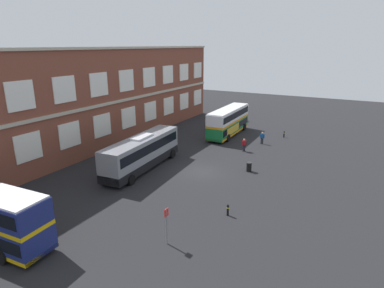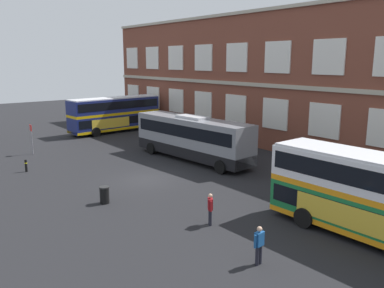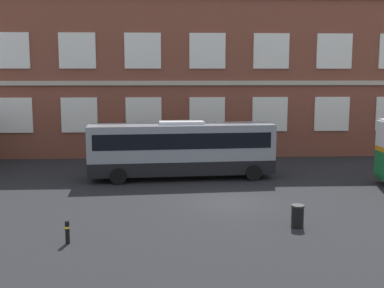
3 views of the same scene
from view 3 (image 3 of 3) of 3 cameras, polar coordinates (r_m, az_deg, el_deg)
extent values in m
plane|color=black|center=(28.73, 3.85, -5.69)|extent=(120.00, 120.00, 0.00)
cube|color=brown|center=(43.80, 1.36, 7.52)|extent=(56.35, 8.00, 12.67)
cube|color=#B2A893|center=(39.74, 1.78, 7.07)|extent=(56.35, 0.16, 0.36)
cube|color=silver|center=(41.60, -19.88, 3.14)|extent=(2.87, 0.12, 2.79)
cube|color=silver|center=(40.40, -12.91, 3.29)|extent=(2.87, 0.12, 2.79)
cube|color=silver|center=(39.82, -5.62, 3.39)|extent=(2.87, 0.12, 2.79)
cube|color=silver|center=(39.90, 1.76, 3.43)|extent=(2.87, 0.12, 2.79)
cube|color=silver|center=(40.62, 9.00, 3.42)|extent=(2.87, 0.12, 2.79)
cube|color=silver|center=(41.97, 15.87, 3.36)|extent=(2.87, 0.12, 2.79)
cube|color=silver|center=(41.50, -20.23, 10.12)|extent=(2.87, 0.12, 2.79)
cube|color=silver|center=(40.29, -13.14, 10.48)|extent=(2.87, 0.12, 2.79)
cube|color=silver|center=(39.71, -5.72, 10.69)|extent=(2.87, 0.12, 2.79)
cube|color=silver|center=(39.78, 1.80, 10.72)|extent=(2.87, 0.12, 2.79)
cube|color=silver|center=(40.51, 9.16, 10.58)|extent=(2.87, 0.12, 2.79)
cube|color=silver|center=(41.86, 16.15, 10.28)|extent=(2.87, 0.12, 2.79)
cube|color=gray|center=(32.17, -1.24, -0.52)|extent=(12.15, 3.42, 3.20)
cube|color=black|center=(32.08, -1.25, 0.61)|extent=(11.44, 3.41, 1.00)
cube|color=black|center=(32.37, -1.24, -2.53)|extent=(12.16, 3.44, 0.90)
cube|color=silver|center=(31.96, -1.25, 2.49)|extent=(2.97, 1.48, 0.20)
cylinder|color=black|center=(31.98, 7.17, -3.33)|extent=(1.06, 0.40, 1.04)
cylinder|color=black|center=(34.41, 6.13, -2.49)|extent=(1.06, 0.40, 1.04)
cylinder|color=black|center=(31.04, -8.53, -3.72)|extent=(1.06, 0.40, 1.04)
cylinder|color=black|center=(33.54, -8.41, -2.81)|extent=(1.06, 0.40, 1.04)
cylinder|color=black|center=(22.93, 12.11, -8.26)|extent=(0.56, 0.56, 0.95)
cylinder|color=black|center=(22.79, 12.15, -7.02)|extent=(0.60, 0.60, 0.08)
cylinder|color=black|center=(21.01, -14.22, -9.88)|extent=(0.18, 0.18, 0.95)
cylinder|color=yellow|center=(20.95, -14.25, -9.34)|extent=(0.19, 0.19, 0.08)
camera|label=1|loc=(28.88, -72.00, 15.30)|focal=30.31mm
camera|label=2|loc=(28.98, 64.51, 6.49)|focal=36.97mm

